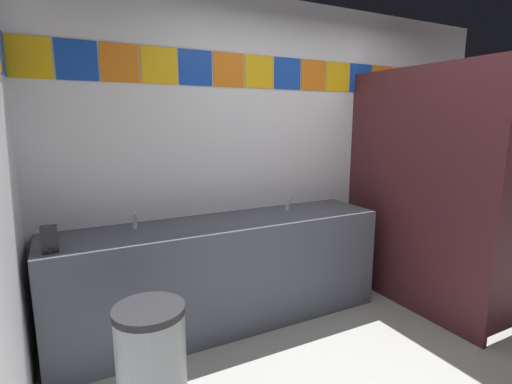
% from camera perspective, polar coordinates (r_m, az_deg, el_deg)
% --- Properties ---
extents(wall_back, '(4.44, 0.09, 2.62)m').
position_cam_1_polar(wall_back, '(3.59, 6.04, 5.83)').
color(wall_back, silver).
rests_on(wall_back, ground_plane).
extents(vanity_counter, '(2.59, 0.58, 0.85)m').
position_cam_1_polar(vanity_counter, '(3.11, -4.71, -11.81)').
color(vanity_counter, '#4C515B').
rests_on(vanity_counter, ground_plane).
extents(faucet_left, '(0.04, 0.10, 0.14)m').
position_cam_1_polar(faucet_left, '(2.87, -17.59, -4.33)').
color(faucet_left, silver).
rests_on(faucet_left, vanity_counter).
extents(faucet_right, '(0.04, 0.10, 0.14)m').
position_cam_1_polar(faucet_right, '(3.33, 4.89, -1.83)').
color(faucet_right, silver).
rests_on(faucet_right, vanity_counter).
extents(soap_dispenser, '(0.09, 0.09, 0.16)m').
position_cam_1_polar(soap_dispenser, '(2.58, -28.41, -6.21)').
color(soap_dispenser, black).
rests_on(soap_dispenser, vanity_counter).
extents(stall_divider, '(0.92, 1.49, 2.05)m').
position_cam_1_polar(stall_divider, '(3.43, 27.12, -0.49)').
color(stall_divider, '#471E23').
rests_on(stall_divider, ground_plane).
extents(toilet, '(0.39, 0.49, 0.74)m').
position_cam_1_polar(toilet, '(4.23, 23.49, -8.32)').
color(toilet, white).
rests_on(toilet, ground_plane).
extents(trash_bin, '(0.38, 0.38, 0.66)m').
position_cam_1_polar(trash_bin, '(2.32, -15.27, -23.44)').
color(trash_bin, '#999EA3').
rests_on(trash_bin, ground_plane).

